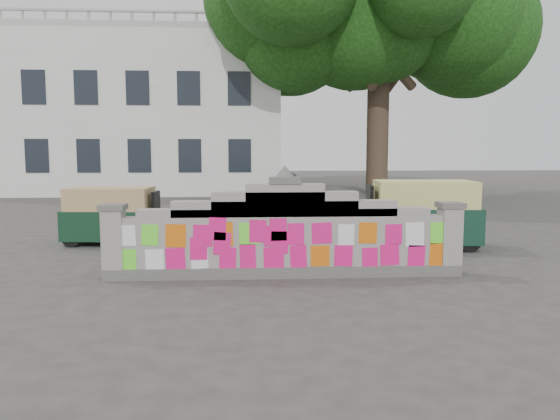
{
  "coord_description": "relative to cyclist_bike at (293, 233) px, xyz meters",
  "views": [
    {
      "loc": [
        -0.68,
        -9.64,
        2.28
      ],
      "look_at": [
        -0.02,
        1.0,
        1.1
      ],
      "focal_mm": 35.0,
      "sensor_mm": 36.0,
      "label": 1
    }
  ],
  "objects": [
    {
      "name": "ground",
      "position": [
        -0.33,
        -2.19,
        -0.45
      ],
      "size": [
        100.0,
        100.0,
        0.0
      ],
      "primitive_type": "plane",
      "color": "#383533",
      "rests_on": "ground"
    },
    {
      "name": "parapet_wall",
      "position": [
        -0.33,
        -2.2,
        0.3
      ],
      "size": [
        6.48,
        0.44,
        2.01
      ],
      "color": "#4C4C49",
      "rests_on": "ground"
    },
    {
      "name": "building",
      "position": [
        -7.33,
        19.79,
        3.56
      ],
      "size": [
        16.0,
        10.0,
        8.9
      ],
      "color": "silver",
      "rests_on": "ground"
    },
    {
      "name": "shade_tree",
      "position": [
        5.67,
        15.81,
        8.49
      ],
      "size": [
        12.0,
        10.0,
        12.0
      ],
      "color": "#38281E",
      "rests_on": "ground"
    },
    {
      "name": "cyclist_bike",
      "position": [
        0.0,
        0.0,
        0.0
      ],
      "size": [
        1.79,
        0.86,
        0.9
      ],
      "primitive_type": "imported",
      "rotation": [
        0.0,
        0.0,
        1.42
      ],
      "color": "black",
      "rests_on": "ground"
    },
    {
      "name": "cyclist_rider",
      "position": [
        0.0,
        0.0,
        0.31
      ],
      "size": [
        0.45,
        0.61,
        1.53
      ],
      "primitive_type": "imported",
      "rotation": [
        0.0,
        0.0,
        1.42
      ],
      "color": "#212129",
      "rests_on": "ground"
    },
    {
      "name": "pedestrian",
      "position": [
        -0.39,
        -0.05,
        0.36
      ],
      "size": [
        0.69,
        0.85,
        1.63
      ],
      "primitive_type": "imported",
      "rotation": [
        0.0,
        0.0,
        -1.47
      ],
      "color": "#27914D",
      "rests_on": "ground"
    },
    {
      "name": "rickshaw_left",
      "position": [
        -4.24,
        1.52,
        0.26
      ],
      "size": [
        2.52,
        1.3,
        1.37
      ],
      "rotation": [
        0.0,
        0.0,
        -0.07
      ],
      "color": "#10301D",
      "rests_on": "ground"
    },
    {
      "name": "rickshaw_right",
      "position": [
        3.04,
        0.55,
        0.36
      ],
      "size": [
        2.88,
        1.52,
        1.56
      ],
      "rotation": [
        0.0,
        0.0,
        3.06
      ],
      "color": "#113425",
      "rests_on": "ground"
    }
  ]
}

